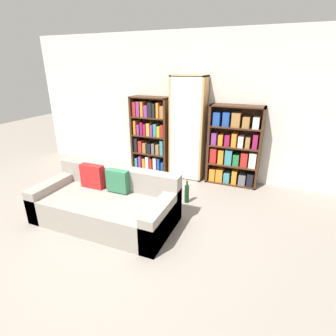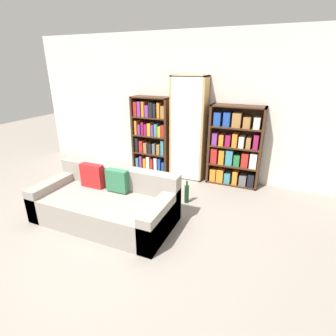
% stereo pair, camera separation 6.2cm
% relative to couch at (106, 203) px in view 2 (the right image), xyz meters
% --- Properties ---
extents(ground_plane, '(16.00, 16.00, 0.00)m').
position_rel_couch_xyz_m(ground_plane, '(0.39, -0.44, -0.25)').
color(ground_plane, gray).
extents(wall_back, '(6.75, 0.06, 2.70)m').
position_rel_couch_xyz_m(wall_back, '(0.39, 2.17, 1.10)').
color(wall_back, beige).
rests_on(wall_back, ground).
extents(couch, '(1.98, 0.97, 0.74)m').
position_rel_couch_xyz_m(couch, '(0.00, 0.00, 0.00)').
color(couch, gray).
rests_on(couch, ground).
extents(bookshelf_left, '(0.78, 0.32, 1.54)m').
position_rel_couch_xyz_m(bookshelf_left, '(-0.24, 1.97, 0.50)').
color(bookshelf_left, '#3D2314').
rests_on(bookshelf_left, ground).
extents(display_cabinet, '(0.65, 0.36, 1.94)m').
position_rel_couch_xyz_m(display_cabinet, '(0.57, 1.95, 0.72)').
color(display_cabinet, tan).
rests_on(display_cabinet, ground).
extents(bookshelf_right, '(0.94, 0.32, 1.46)m').
position_rel_couch_xyz_m(bookshelf_right, '(1.44, 1.97, 0.43)').
color(bookshelf_right, '#3D2314').
rests_on(bookshelf_right, ground).
extents(wine_bottle, '(0.07, 0.07, 0.39)m').
position_rel_couch_xyz_m(wine_bottle, '(0.91, 0.92, -0.09)').
color(wine_bottle, '#143819').
rests_on(wine_bottle, ground).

